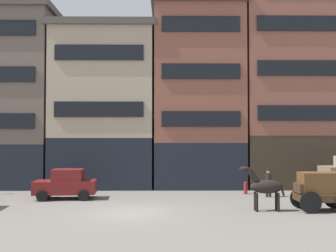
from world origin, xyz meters
name	(u,v)px	position (x,y,z in m)	size (l,w,h in m)	color
ground_plane	(131,212)	(0.00, 0.00, 0.00)	(120.00, 120.00, 0.00)	slate
building_far_left	(6,97)	(-10.81, 10.43, 6.94)	(8.30, 6.16, 13.79)	black
building_center_left	(105,106)	(-2.98, 10.44, 6.24)	(8.06, 6.16, 12.40)	black
building_center_right	(197,95)	(4.31, 10.43, 7.12)	(7.20, 6.16, 14.15)	black
building_far_right	(285,75)	(11.26, 10.43, 8.73)	(7.40, 6.16, 17.36)	#33281E
cargo_wagon	(322,189)	(9.81, 0.30, 1.15)	(2.90, 1.51, 1.98)	#3D2819
draft_horse	(265,186)	(6.86, 0.30, 1.27)	(2.34, 0.60, 2.30)	black
sedan_dark	(66,184)	(-4.37, 4.16, 0.91)	(3.83, 2.12, 1.83)	maroon
pedestrian_officer	(268,182)	(8.31, 4.78, 0.98)	(0.43, 0.43, 1.79)	black
fire_hydrant_curbside	(245,188)	(7.12, 6.05, 0.43)	(0.24, 0.24, 0.83)	maroon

